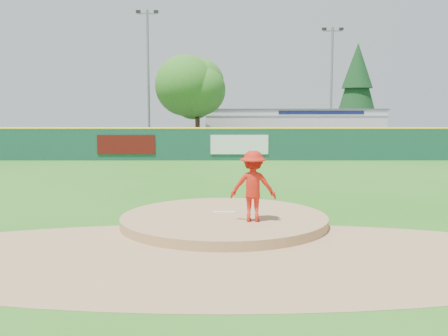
{
  "coord_description": "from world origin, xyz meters",
  "views": [
    {
      "loc": [
        -0.01,
        -13.12,
        2.98
      ],
      "look_at": [
        0.0,
        2.0,
        1.3
      ],
      "focal_mm": 40.0,
      "sensor_mm": 36.0,
      "label": 1
    }
  ],
  "objects_px": {
    "light_pole_left": "(148,74)",
    "pitcher": "(253,186)",
    "pool_building_grp": "(290,127)",
    "conifer_tree": "(357,86)",
    "light_pole_right": "(332,82)",
    "deciduous_tree": "(197,92)",
    "van": "(221,146)"
  },
  "relations": [
    {
      "from": "light_pole_left",
      "to": "pitcher",
      "type": "bearing_deg",
      "value": -76.35
    },
    {
      "from": "pitcher",
      "to": "pool_building_grp",
      "type": "height_order",
      "value": "pool_building_grp"
    },
    {
      "from": "pitcher",
      "to": "light_pole_left",
      "type": "relative_size",
      "value": 0.16
    },
    {
      "from": "deciduous_tree",
      "to": "pitcher",
      "type": "bearing_deg",
      "value": -83.94
    },
    {
      "from": "conifer_tree",
      "to": "light_pole_right",
      "type": "bearing_deg",
      "value": -119.74
    },
    {
      "from": "deciduous_tree",
      "to": "light_pole_left",
      "type": "distance_m",
      "value": 4.72
    },
    {
      "from": "van",
      "to": "pitcher",
      "type": "bearing_deg",
      "value": -155.4
    },
    {
      "from": "pitcher",
      "to": "deciduous_tree",
      "type": "relative_size",
      "value": 0.24
    },
    {
      "from": "pool_building_grp",
      "to": "deciduous_tree",
      "type": "distance_m",
      "value": 11.01
    },
    {
      "from": "light_pole_left",
      "to": "van",
      "type": "bearing_deg",
      "value": -44.72
    },
    {
      "from": "pool_building_grp",
      "to": "light_pole_right",
      "type": "distance_m",
      "value": 5.75
    },
    {
      "from": "conifer_tree",
      "to": "light_pole_left",
      "type": "height_order",
      "value": "light_pole_left"
    },
    {
      "from": "pitcher",
      "to": "van",
      "type": "height_order",
      "value": "pitcher"
    },
    {
      "from": "van",
      "to": "light_pole_left",
      "type": "height_order",
      "value": "light_pole_left"
    },
    {
      "from": "van",
      "to": "deciduous_tree",
      "type": "xyz_separation_m",
      "value": [
        -1.82,
        3.76,
        3.9
      ]
    },
    {
      "from": "deciduous_tree",
      "to": "light_pole_left",
      "type": "height_order",
      "value": "light_pole_left"
    },
    {
      "from": "deciduous_tree",
      "to": "pool_building_grp",
      "type": "bearing_deg",
      "value": 41.16
    },
    {
      "from": "light_pole_left",
      "to": "light_pole_right",
      "type": "height_order",
      "value": "light_pole_left"
    },
    {
      "from": "van",
      "to": "light_pole_left",
      "type": "relative_size",
      "value": 0.42
    },
    {
      "from": "van",
      "to": "light_pole_left",
      "type": "distance_m",
      "value": 9.81
    },
    {
      "from": "pool_building_grp",
      "to": "light_pole_right",
      "type": "height_order",
      "value": "light_pole_right"
    },
    {
      "from": "pitcher",
      "to": "deciduous_tree",
      "type": "height_order",
      "value": "deciduous_tree"
    },
    {
      "from": "deciduous_tree",
      "to": "light_pole_right",
      "type": "bearing_deg",
      "value": 19.98
    },
    {
      "from": "deciduous_tree",
      "to": "light_pole_right",
      "type": "height_order",
      "value": "light_pole_right"
    },
    {
      "from": "pitcher",
      "to": "van",
      "type": "distance_m",
      "value": 21.98
    },
    {
      "from": "pitcher",
      "to": "light_pole_left",
      "type": "bearing_deg",
      "value": -69.65
    },
    {
      "from": "conifer_tree",
      "to": "pool_building_grp",
      "type": "bearing_deg",
      "value": -150.22
    },
    {
      "from": "pitcher",
      "to": "light_pole_left",
      "type": "xyz_separation_m",
      "value": [
        -6.73,
        27.72,
        4.91
      ]
    },
    {
      "from": "pool_building_grp",
      "to": "conifer_tree",
      "type": "height_order",
      "value": "conifer_tree"
    },
    {
      "from": "light_pole_left",
      "to": "light_pole_right",
      "type": "distance_m",
      "value": 15.14
    },
    {
      "from": "light_pole_left",
      "to": "light_pole_right",
      "type": "bearing_deg",
      "value": 7.59
    },
    {
      "from": "pool_building_grp",
      "to": "conifer_tree",
      "type": "bearing_deg",
      "value": 29.78
    }
  ]
}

